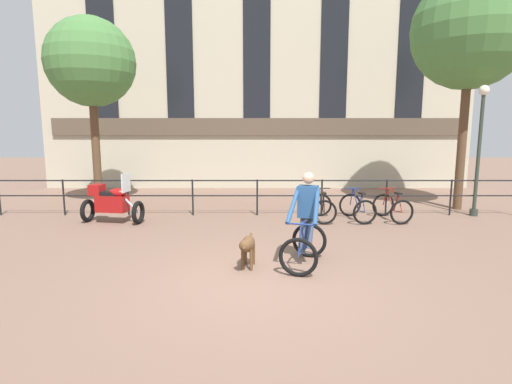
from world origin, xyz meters
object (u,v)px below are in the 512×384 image
at_px(parked_bicycle_near_lamp, 324,207).
at_px(dog, 249,245).
at_px(cyclist_with_bike, 308,224).
at_px(street_lamp, 482,143).
at_px(parked_bicycle_mid_right, 394,208).
at_px(parked_bicycle_mid_left, 359,207).
at_px(parked_motorcycle, 114,202).

bearing_deg(parked_bicycle_near_lamp, dog, 66.37).
height_order(cyclist_with_bike, street_lamp, street_lamp).
bearing_deg(dog, parked_bicycle_mid_right, 52.09).
bearing_deg(parked_bicycle_mid_right, parked_bicycle_mid_left, -8.92).
bearing_deg(dog, parked_bicycle_near_lamp, 70.25).
bearing_deg(dog, parked_motorcycle, 143.07).
distance_m(parked_bicycle_mid_left, parked_bicycle_mid_right, 0.96).
xyz_separation_m(dog, parked_bicycle_mid_left, (2.94, 3.89, -0.07)).
height_order(cyclist_with_bike, parked_bicycle_near_lamp, cyclist_with_bike).
relative_size(parked_motorcycle, parked_bicycle_mid_left, 1.40).
bearing_deg(street_lamp, cyclist_with_bike, -142.11).
bearing_deg(parked_motorcycle, parked_bicycle_mid_left, -77.42).
xyz_separation_m(parked_bicycle_mid_right, street_lamp, (2.57, 0.58, 1.73)).
bearing_deg(cyclist_with_bike, street_lamp, 55.05).
relative_size(parked_bicycle_near_lamp, parked_bicycle_mid_right, 0.96).
xyz_separation_m(parked_bicycle_near_lamp, street_lamp, (4.50, 0.58, 1.73)).
bearing_deg(street_lamp, parked_bicycle_mid_left, -170.73).
bearing_deg(parked_bicycle_mid_right, parked_bicycle_near_lamp, -8.92).
bearing_deg(dog, cyclist_with_bike, 21.14).
distance_m(cyclist_with_bike, parked_bicycle_near_lamp, 3.76).
xyz_separation_m(dog, parked_motorcycle, (-3.69, 3.57, 0.13)).
bearing_deg(parked_motorcycle, parked_bicycle_near_lamp, -76.95).
xyz_separation_m(cyclist_with_bike, parked_bicycle_mid_left, (1.87, 3.63, -0.41)).
distance_m(cyclist_with_bike, street_lamp, 6.98).
height_order(cyclist_with_bike, parked_bicycle_mid_right, cyclist_with_bike).
height_order(parked_bicycle_mid_right, street_lamp, street_lamp).
bearing_deg(parked_bicycle_mid_left, parked_bicycle_mid_right, 171.96).
relative_size(parked_motorcycle, parked_bicycle_mid_right, 1.39).
relative_size(dog, parked_motorcycle, 0.57).
relative_size(cyclist_with_bike, street_lamp, 0.46).
bearing_deg(parked_bicycle_near_lamp, parked_bicycle_mid_right, -176.75).
bearing_deg(parked_bicycle_near_lamp, parked_motorcycle, 6.50).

